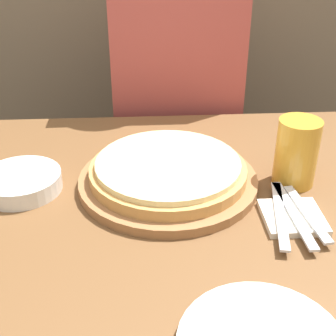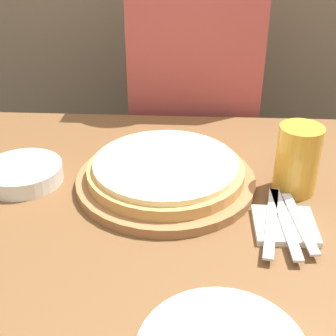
{
  "view_description": "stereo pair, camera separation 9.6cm",
  "coord_description": "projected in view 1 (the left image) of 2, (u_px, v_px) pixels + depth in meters",
  "views": [
    {
      "loc": [
        -0.1,
        -0.71,
        1.25
      ],
      "look_at": [
        -0.05,
        0.12,
        0.78
      ],
      "focal_mm": 50.0,
      "sensor_mm": 36.0,
      "label": 1
    },
    {
      "loc": [
        -0.0,
        -0.71,
        1.25
      ],
      "look_at": [
        -0.05,
        0.12,
        0.78
      ],
      "focal_mm": 50.0,
      "sensor_mm": 36.0,
      "label": 2
    }
  ],
  "objects": [
    {
      "name": "pizza_on_board",
      "position": [
        168.0,
        174.0,
        0.96
      ],
      "size": [
        0.37,
        0.37,
        0.06
      ],
      "color": "#99663D",
      "rests_on": "dining_table"
    },
    {
      "name": "beer_glass",
      "position": [
        297.0,
        150.0,
        0.95
      ],
      "size": [
        0.09,
        0.09,
        0.14
      ],
      "color": "gold",
      "rests_on": "dining_table"
    },
    {
      "name": "side_bowl",
      "position": [
        21.0,
        182.0,
        0.95
      ],
      "size": [
        0.16,
        0.16,
        0.04
      ],
      "color": "silver",
      "rests_on": "dining_table"
    },
    {
      "name": "napkin_stack",
      "position": [
        293.0,
        217.0,
        0.87
      ],
      "size": [
        0.11,
        0.11,
        0.01
      ],
      "color": "silver",
      "rests_on": "dining_table"
    },
    {
      "name": "fork",
      "position": [
        280.0,
        214.0,
        0.86
      ],
      "size": [
        0.06,
        0.21,
        0.0
      ],
      "color": "silver",
      "rests_on": "napkin_stack"
    },
    {
      "name": "dinner_knife",
      "position": [
        293.0,
        213.0,
        0.86
      ],
      "size": [
        0.03,
        0.22,
        0.0
      ],
      "color": "silver",
      "rests_on": "napkin_stack"
    },
    {
      "name": "spoon",
      "position": [
        307.0,
        213.0,
        0.86
      ],
      "size": [
        0.04,
        0.18,
        0.0
      ],
      "color": "silver",
      "rests_on": "napkin_stack"
    },
    {
      "name": "diner_person",
      "position": [
        176.0,
        119.0,
        1.45
      ],
      "size": [
        0.37,
        0.2,
        1.34
      ],
      "color": "#33333D",
      "rests_on": "ground_plane"
    }
  ]
}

